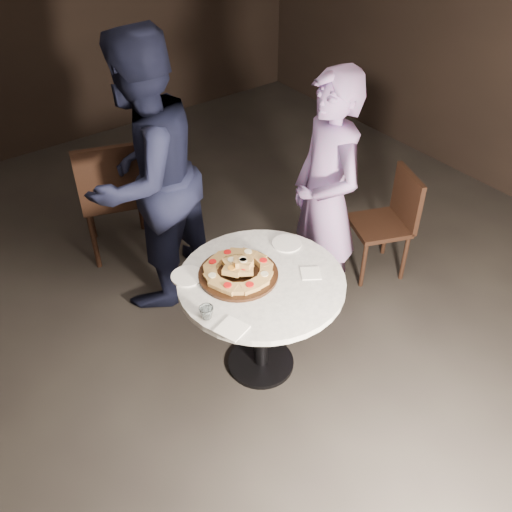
# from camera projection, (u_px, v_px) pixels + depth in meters

# --- Properties ---
(floor) EXTENTS (7.00, 7.00, 0.00)m
(floor) POSITION_uv_depth(u_px,v_px,m) (248.00, 361.00, 3.56)
(floor) COLOR black
(floor) RESTS_ON ground
(table) EXTENTS (0.97, 0.97, 0.70)m
(table) POSITION_uv_depth(u_px,v_px,m) (261.00, 297.00, 3.20)
(table) COLOR black
(table) RESTS_ON ground
(serving_board) EXTENTS (0.50, 0.50, 0.02)m
(serving_board) POSITION_uv_depth(u_px,v_px,m) (238.00, 274.00, 3.13)
(serving_board) COLOR black
(serving_board) RESTS_ON table
(focaccia_pile) EXTENTS (0.40, 0.39, 0.10)m
(focaccia_pile) POSITION_uv_depth(u_px,v_px,m) (239.00, 269.00, 3.11)
(focaccia_pile) COLOR #A77C40
(focaccia_pile) RESTS_ON serving_board
(plate_left) EXTENTS (0.18, 0.18, 0.01)m
(plate_left) POSITION_uv_depth(u_px,v_px,m) (187.00, 276.00, 3.13)
(plate_left) COLOR white
(plate_left) RESTS_ON table
(plate_right) EXTENTS (0.23, 0.23, 0.01)m
(plate_right) POSITION_uv_depth(u_px,v_px,m) (287.00, 243.00, 3.36)
(plate_right) COLOR white
(plate_right) RESTS_ON table
(water_glass) EXTENTS (0.08, 0.08, 0.07)m
(water_glass) POSITION_uv_depth(u_px,v_px,m) (206.00, 313.00, 2.86)
(water_glass) COLOR silver
(water_glass) RESTS_ON table
(napkin_near) EXTENTS (0.17, 0.17, 0.01)m
(napkin_near) POSITION_uv_depth(u_px,v_px,m) (232.00, 329.00, 2.82)
(napkin_near) COLOR white
(napkin_near) RESTS_ON table
(napkin_far) EXTENTS (0.15, 0.15, 0.01)m
(napkin_far) POSITION_uv_depth(u_px,v_px,m) (311.00, 273.00, 3.15)
(napkin_far) COLOR white
(napkin_far) RESTS_ON table
(chair_far) EXTENTS (0.59, 0.60, 0.98)m
(chair_far) POSITION_uv_depth(u_px,v_px,m) (113.00, 192.00, 4.07)
(chair_far) COLOR black
(chair_far) RESTS_ON ground
(chair_right) EXTENTS (0.49, 0.48, 0.79)m
(chair_right) POSITION_uv_depth(u_px,v_px,m) (391.00, 217.00, 4.01)
(chair_right) COLOR black
(chair_right) RESTS_ON ground
(diner_navy) EXTENTS (1.09, 0.98, 1.84)m
(diner_navy) POSITION_uv_depth(u_px,v_px,m) (145.00, 177.00, 3.54)
(diner_navy) COLOR black
(diner_navy) RESTS_ON ground
(diner_teal) EXTENTS (0.53, 0.68, 1.65)m
(diner_teal) POSITION_uv_depth(u_px,v_px,m) (326.00, 199.00, 3.51)
(diner_teal) COLOR #8066A0
(diner_teal) RESTS_ON ground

